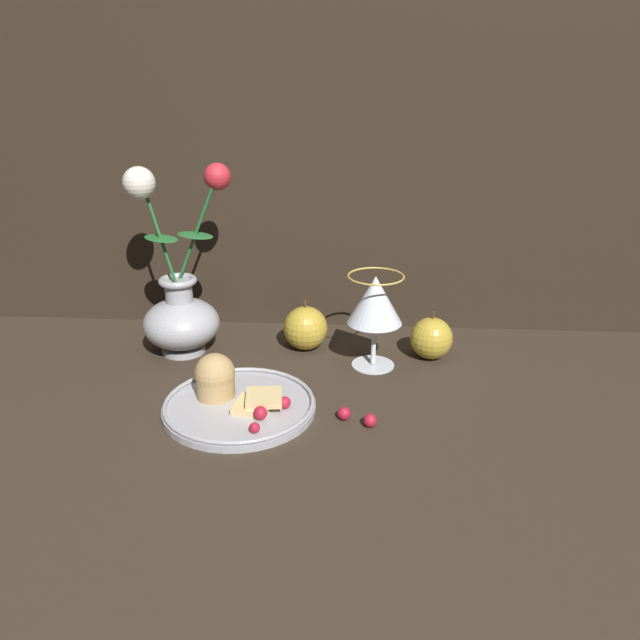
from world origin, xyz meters
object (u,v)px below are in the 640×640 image
at_px(vase, 180,306).
at_px(apple_near_glass, 305,328).
at_px(wine_glass, 375,303).
at_px(apple_beside_vase, 431,338).
at_px(plate_with_pastries, 234,397).

xyz_separation_m(vase, apple_near_glass, (0.21, 0.03, -0.05)).
distance_m(wine_glass, apple_near_glass, 0.15).
relative_size(wine_glass, apple_beside_vase, 1.87).
height_order(wine_glass, apple_near_glass, wine_glass).
height_order(vase, plate_with_pastries, vase).
relative_size(vase, apple_beside_vase, 3.84).
xyz_separation_m(vase, plate_with_pastries, (0.12, -0.18, -0.07)).
distance_m(plate_with_pastries, apple_beside_vase, 0.35).
height_order(vase, wine_glass, vase).
distance_m(vase, plate_with_pastries, 0.23).
bearing_deg(vase, plate_with_pastries, -56.21).
height_order(vase, apple_near_glass, vase).
bearing_deg(plate_with_pastries, wine_glass, 37.38).
relative_size(vase, plate_with_pastries, 1.46).
bearing_deg(vase, wine_glass, -5.65).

